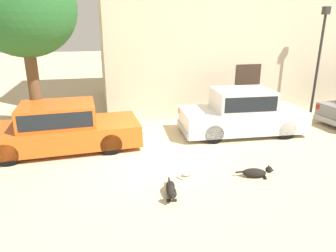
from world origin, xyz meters
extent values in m
plane|color=#CCB78E|center=(0.00, 0.00, 0.00)|extent=(80.00, 80.00, 0.00)
cube|color=#D15619|center=(-2.37, 1.43, 0.47)|extent=(4.67, 2.05, 0.64)
cube|color=#D15619|center=(-2.42, 1.43, 1.10)|extent=(2.18, 1.67, 0.63)
cube|color=black|center=(-2.42, 1.43, 1.11)|extent=(2.02, 1.69, 0.44)
cube|color=#999BA0|center=(-0.10, 1.54, 0.26)|extent=(0.21, 1.80, 0.20)
sphere|color=silver|center=(-0.11, 2.28, 0.61)|extent=(0.20, 0.20, 0.20)
sphere|color=silver|center=(-0.04, 0.81, 0.61)|extent=(0.20, 0.20, 0.20)
cylinder|color=black|center=(-1.04, 2.31, 0.32)|extent=(0.65, 0.23, 0.64)
cylinder|color=black|center=(-0.96, 0.68, 0.32)|extent=(0.65, 0.23, 0.64)
cylinder|color=black|center=(-3.79, 2.18, 0.32)|extent=(0.65, 0.23, 0.64)
cylinder|color=black|center=(-3.71, 0.55, 0.32)|extent=(0.65, 0.23, 0.64)
cube|color=silver|center=(3.55, 1.52, 0.50)|extent=(4.24, 2.04, 0.71)
cube|color=silver|center=(3.51, 1.52, 1.20)|extent=(2.00, 1.64, 0.69)
cube|color=black|center=(3.51, 1.52, 1.21)|extent=(1.85, 1.65, 0.48)
cube|color=#999BA0|center=(5.59, 1.37, 0.26)|extent=(0.24, 1.72, 0.20)
cube|color=#999BA0|center=(1.51, 1.66, 0.26)|extent=(0.24, 1.72, 0.20)
sphere|color=silver|center=(5.67, 2.07, 0.66)|extent=(0.20, 0.20, 0.20)
sphere|color=silver|center=(5.57, 0.67, 0.66)|extent=(0.20, 0.20, 0.20)
cube|color=red|center=(1.57, 2.41, 0.68)|extent=(0.05, 0.18, 0.18)
cube|color=red|center=(1.46, 0.90, 0.68)|extent=(0.05, 0.18, 0.18)
cylinder|color=black|center=(4.84, 2.20, 0.31)|extent=(0.64, 0.24, 0.63)
cylinder|color=black|center=(4.73, 0.65, 0.31)|extent=(0.64, 0.24, 0.63)
cylinder|color=black|center=(2.37, 2.38, 0.31)|extent=(0.64, 0.24, 0.63)
cylinder|color=black|center=(2.26, 0.83, 0.31)|extent=(0.64, 0.24, 0.63)
cube|color=#999BA0|center=(6.97, 1.18, 0.26)|extent=(0.25, 1.69, 0.20)
cube|color=red|center=(6.91, 1.92, 0.64)|extent=(0.05, 0.18, 0.18)
cylinder|color=black|center=(7.73, 2.00, 0.34)|extent=(0.69, 0.25, 0.68)
cube|color=beige|center=(7.25, 6.77, 4.64)|extent=(16.34, 6.23, 9.28)
cube|color=#38281E|center=(4.80, 3.65, 1.05)|extent=(1.10, 0.02, 2.10)
cylinder|color=black|center=(0.21, -2.18, 0.03)|extent=(0.11, 0.07, 0.06)
cylinder|color=black|center=(0.09, -2.16, 0.03)|extent=(0.11, 0.07, 0.06)
ellipsoid|color=black|center=(0.20, -1.88, 0.13)|extent=(0.30, 0.66, 0.26)
ellipsoid|color=black|center=(0.21, -1.84, 0.20)|extent=(0.24, 0.38, 0.14)
sphere|color=black|center=(0.14, -2.27, 0.24)|extent=(0.20, 0.20, 0.20)
cone|color=black|center=(0.12, -2.37, 0.23)|extent=(0.13, 0.13, 0.11)
cone|color=black|center=(0.20, -2.28, 0.33)|extent=(0.08, 0.08, 0.09)
cone|color=black|center=(0.08, -2.26, 0.33)|extent=(0.08, 0.08, 0.09)
cylinder|color=black|center=(0.26, -1.49, 0.15)|extent=(0.08, 0.23, 0.07)
cylinder|color=black|center=(2.67, -1.58, 0.03)|extent=(0.09, 0.11, 0.06)
cylinder|color=black|center=(2.63, -1.71, 0.03)|extent=(0.09, 0.11, 0.06)
ellipsoid|color=black|center=(2.40, -1.57, 0.12)|extent=(0.62, 0.39, 0.23)
sphere|color=black|center=(2.73, -1.67, 0.22)|extent=(0.17, 0.17, 0.17)
cone|color=black|center=(2.82, -1.70, 0.20)|extent=(0.12, 0.12, 0.09)
cone|color=black|center=(2.75, -1.62, 0.29)|extent=(0.08, 0.08, 0.08)
cone|color=black|center=(2.72, -1.72, 0.29)|extent=(0.08, 0.08, 0.08)
cylinder|color=black|center=(2.06, -1.47, 0.13)|extent=(0.21, 0.11, 0.08)
ellipsoid|color=beige|center=(0.86, -1.11, 0.08)|extent=(0.42, 0.31, 0.15)
sphere|color=beige|center=(1.06, -1.01, 0.10)|extent=(0.10, 0.10, 0.10)
cone|color=beige|center=(1.05, -0.99, 0.14)|extent=(0.05, 0.05, 0.04)
cone|color=beige|center=(1.07, -1.04, 0.14)|extent=(0.05, 0.05, 0.04)
cylinder|color=beige|center=(0.58, -1.22, 0.02)|extent=(0.14, 0.21, 0.04)
cylinder|color=#2D2B28|center=(7.28, 2.74, 1.99)|extent=(0.10, 0.10, 3.98)
cube|color=#2D2B28|center=(7.28, 2.74, 4.12)|extent=(0.22, 0.22, 0.28)
sphere|color=silver|center=(7.28, 2.74, 4.12)|extent=(0.18, 0.18, 0.18)
cylinder|color=brown|center=(-3.11, 2.21, 1.49)|extent=(0.35, 0.35, 2.97)
ellipsoid|color=#235B28|center=(-3.11, 2.21, 4.09)|extent=(2.98, 2.68, 2.83)
camera|label=1|loc=(-1.20, -7.61, 3.56)|focal=32.26mm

